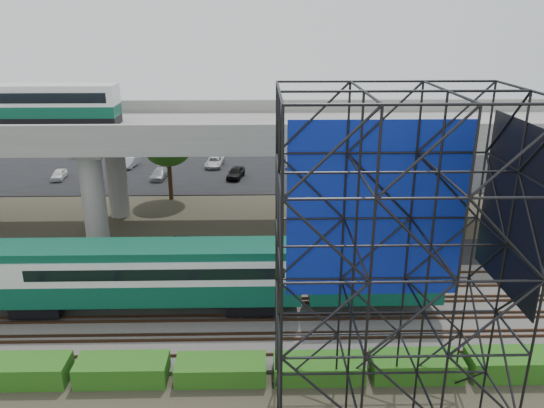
{
  "coord_description": "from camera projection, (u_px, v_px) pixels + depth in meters",
  "views": [
    {
      "loc": [
        3.12,
        -26.94,
        17.52
      ],
      "look_at": [
        3.82,
        6.0,
        5.8
      ],
      "focal_mm": 35.0,
      "sensor_mm": 36.0,
      "label": 1
    }
  ],
  "objects": [
    {
      "name": "trees",
      "position": [
        168.0,
        167.0,
        44.46
      ],
      "size": [
        40.94,
        16.94,
        7.69
      ],
      "color": "#382314",
      "rests_on": "ground"
    },
    {
      "name": "parked_cars",
      "position": [
        249.0,
        167.0,
        62.7
      ],
      "size": [
        40.4,
        9.2,
        1.29
      ],
      "color": "white",
      "rests_on": "parking_lot"
    },
    {
      "name": "overpass",
      "position": [
        210.0,
        136.0,
        43.49
      ],
      "size": [
        80.0,
        12.0,
        12.4
      ],
      "color": "#9E9B93",
      "rests_on": "ground"
    },
    {
      "name": "parking_lot",
      "position": [
        235.0,
        171.0,
        63.2
      ],
      "size": [
        90.0,
        18.0,
        0.08
      ],
      "primitive_type": "cube",
      "color": "black",
      "rests_on": "ground"
    },
    {
      "name": "hedge_strip",
      "position": [
        221.0,
        369.0,
        26.97
      ],
      "size": [
        34.6,
        1.8,
        1.2
      ],
      "color": "#1F4F12",
      "rests_on": "ground"
    },
    {
      "name": "ballast_bed",
      "position": [
        212.0,
        312.0,
        33.04
      ],
      "size": [
        90.0,
        12.0,
        0.2
      ],
      "primitive_type": "cube",
      "color": "slate",
      "rests_on": "ground"
    },
    {
      "name": "rail_tracks",
      "position": [
        212.0,
        309.0,
        32.98
      ],
      "size": [
        90.0,
        9.52,
        0.16
      ],
      "color": "#472D1E",
      "rests_on": "ballast_bed"
    },
    {
      "name": "harbor_water",
      "position": [
        241.0,
        133.0,
        83.93
      ],
      "size": [
        140.0,
        40.0,
        0.03
      ],
      "primitive_type": "cube",
      "color": "#485E76",
      "rests_on": "ground"
    },
    {
      "name": "service_road",
      "position": [
        222.0,
        255.0,
        41.07
      ],
      "size": [
        90.0,
        5.0,
        0.08
      ],
      "primitive_type": "cube",
      "color": "black",
      "rests_on": "ground"
    },
    {
      "name": "suv",
      "position": [
        189.0,
        247.0,
        40.68
      ],
      "size": [
        5.32,
        3.25,
        1.38
      ],
      "primitive_type": "imported",
      "rotation": [
        0.0,
        0.0,
        1.37
      ],
      "color": "black",
      "rests_on": "service_road"
    },
    {
      "name": "commuter_train",
      "position": [
        178.0,
        272.0,
        32.07
      ],
      "size": [
        29.3,
        3.06,
        4.3
      ],
      "color": "black",
      "rests_on": "rail_tracks"
    },
    {
      "name": "ground",
      "position": [
        209.0,
        331.0,
        31.19
      ],
      "size": [
        140.0,
        140.0,
        0.0
      ],
      "primitive_type": "plane",
      "color": "#474233",
      "rests_on": "ground"
    },
    {
      "name": "scaffold_tower",
      "position": [
        390.0,
        280.0,
        21.33
      ],
      "size": [
        9.36,
        6.36,
        15.0
      ],
      "color": "black",
      "rests_on": "ground"
    }
  ]
}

